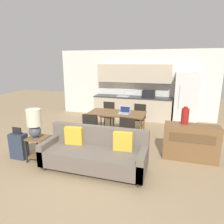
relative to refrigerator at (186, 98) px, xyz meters
The scene contains 16 objects.
ground_plane 4.78m from the refrigerator, 115.15° to the right, with size 20.00×20.00×0.00m, color #9E8460.
wall_back 2.07m from the refrigerator, 168.90° to the left, with size 6.40×0.07×2.70m.
kitchen_counter 1.98m from the refrigerator, behind, with size 3.08×0.65×2.15m.
refrigerator is the anchor object (origin of this frame).
dining_table 2.92m from the refrigerator, 134.68° to the right, with size 1.68×0.84×0.77m.
couch 4.51m from the refrigerator, 116.39° to the right, with size 2.22×0.80×0.88m.
side_table 5.29m from the refrigerator, 129.81° to the right, with size 0.43×0.43×0.57m.
table_lamp 5.31m from the refrigerator, 129.82° to the right, with size 0.32×0.32×0.67m.
credenza 3.02m from the refrigerator, 90.03° to the right, with size 1.22×0.40×0.85m.
vase 2.95m from the refrigerator, 93.38° to the right, with size 0.17×0.17×0.41m.
dining_chair_far_left 2.91m from the refrigerator, 153.72° to the right, with size 0.42×0.42×0.88m.
dining_chair_near_left 3.83m from the refrigerator, 132.57° to the right, with size 0.46×0.46×0.88m.
dining_chair_near_right 3.24m from the refrigerator, 118.22° to the right, with size 0.47×0.47×0.88m.
dining_chair_far_right 2.04m from the refrigerator, 138.85° to the right, with size 0.47×0.47×0.88m.
laptop 2.75m from the refrigerator, 131.03° to the right, with size 0.34×0.28×0.20m.
suitcase 5.69m from the refrigerator, 133.47° to the right, with size 0.39×0.22×0.77m.
Camera 1 is at (1.49, -3.41, 2.26)m, focal length 32.00 mm.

